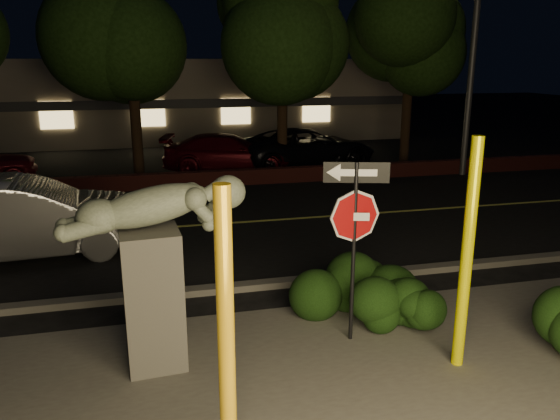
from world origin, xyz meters
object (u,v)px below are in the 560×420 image
at_px(parked_car_darkred, 228,153).
at_px(yellow_pole_right, 467,257).
at_px(yellow_pole_left, 227,354).
at_px(parked_car_dark, 306,148).
at_px(signpost, 355,217).
at_px(sculpture, 154,255).
at_px(silver_sedan, 23,219).

bearing_deg(parked_car_darkred, yellow_pole_right, -163.86).
bearing_deg(yellow_pole_left, parked_car_dark, 71.24).
bearing_deg(yellow_pole_right, signpost, 139.76).
height_order(yellow_pole_right, signpost, yellow_pole_right).
bearing_deg(sculpture, parked_car_darkred, 73.31).
relative_size(silver_sedan, parked_car_dark, 0.95).
xyz_separation_m(sculpture, parked_car_dark, (5.86, 13.05, -0.82)).
xyz_separation_m(yellow_pole_left, signpost, (2.15, 2.55, 0.37)).
bearing_deg(silver_sedan, sculpture, -157.57).
distance_m(yellow_pole_right, signpost, 1.54).
height_order(yellow_pole_left, parked_car_dark, yellow_pole_left).
xyz_separation_m(silver_sedan, parked_car_dark, (8.41, 8.18, -0.09)).
bearing_deg(silver_sedan, signpost, -137.97).
bearing_deg(signpost, sculpture, -164.23).
relative_size(sculpture, parked_car_darkred, 0.53).
bearing_deg(parked_car_dark, yellow_pole_left, 152.69).
bearing_deg(sculpture, yellow_pole_left, -81.85).
bearing_deg(yellow_pole_right, parked_car_dark, 81.88).
relative_size(sculpture, parked_car_dark, 0.48).
relative_size(yellow_pole_left, yellow_pole_right, 0.98).
distance_m(yellow_pole_left, signpost, 3.36).
distance_m(yellow_pole_left, silver_sedan, 8.07).
relative_size(parked_car_darkred, parked_car_dark, 0.89).
height_order(yellow_pole_left, signpost, yellow_pole_left).
height_order(parked_car_darkred, parked_car_dark, parked_car_dark).
xyz_separation_m(yellow_pole_right, silver_sedan, (-6.40, 5.83, -0.71)).
xyz_separation_m(silver_sedan, parked_car_darkred, (5.38, 7.94, -0.14)).
xyz_separation_m(yellow_pole_left, parked_car_dark, (5.30, 15.60, -0.77)).
bearing_deg(parked_car_dark, parked_car_darkred, 86.09).
relative_size(yellow_pole_left, parked_car_darkred, 0.64).
bearing_deg(parked_car_darkred, parked_car_dark, -73.46).
bearing_deg(signpost, yellow_pole_left, -114.45).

